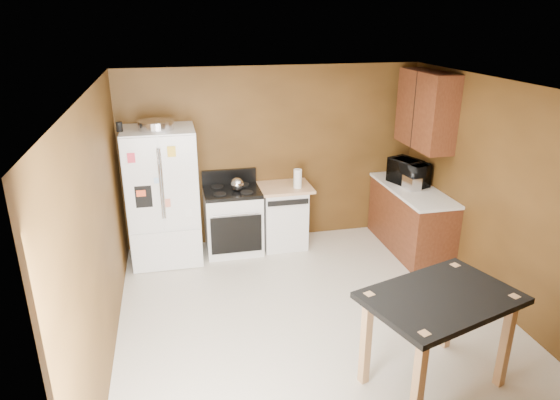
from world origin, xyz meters
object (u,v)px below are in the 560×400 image
object	(u,v)px
roasting_pan	(156,125)
paper_towel	(298,179)
dishwasher	(283,215)
island	(440,309)
pen_cup	(119,127)
refrigerator	(163,196)
gas_range	(233,219)
toaster	(412,183)
green_canister	(297,180)
kettle	(237,184)
microwave	(408,173)

from	to	relation	value
roasting_pan	paper_towel	distance (m)	2.00
dishwasher	island	xyz separation A→B (m)	(0.66, -3.12, 0.32)
pen_cup	refrigerator	distance (m)	1.06
gas_range	island	distance (m)	3.41
paper_towel	gas_range	distance (m)	1.06
pen_cup	toaster	bearing A→B (deg)	-5.67
roasting_pan	gas_range	size ratio (longest dim) A/B	0.40
gas_range	island	world-z (taller)	gas_range
island	green_canister	bearing A→B (deg)	98.01
green_canister	island	size ratio (longest dim) A/B	0.08
gas_range	kettle	bearing A→B (deg)	-38.14
dishwasher	pen_cup	bearing A→B (deg)	-175.62
paper_towel	green_canister	bearing A→B (deg)	77.74
kettle	dishwasher	bearing A→B (deg)	6.68
refrigerator	pen_cup	bearing A→B (deg)	-170.54
island	kettle	bearing A→B (deg)	113.39
dishwasher	island	size ratio (longest dim) A/B	0.60
roasting_pan	kettle	xyz separation A→B (m)	(0.99, 0.05, -0.86)
refrigerator	island	world-z (taller)	refrigerator
paper_towel	dishwasher	distance (m)	0.61
paper_towel	green_canister	world-z (taller)	paper_towel
roasting_pan	kettle	bearing A→B (deg)	2.82
refrigerator	roasting_pan	bearing A→B (deg)	-105.54
roasting_pan	pen_cup	size ratio (longest dim) A/B	3.81
green_canister	refrigerator	size ratio (longest dim) A/B	0.06
paper_towel	refrigerator	world-z (taller)	refrigerator
microwave	paper_towel	bearing A→B (deg)	62.36
paper_towel	green_canister	size ratio (longest dim) A/B	2.30
toaster	green_canister	bearing A→B (deg)	150.90
gas_range	pen_cup	bearing A→B (deg)	-174.32
green_canister	microwave	distance (m)	1.55
roasting_pan	refrigerator	xyz separation A→B (m)	(0.01, 0.04, -0.95)
gas_range	dishwasher	distance (m)	0.72
microwave	gas_range	size ratio (longest dim) A/B	0.51
pen_cup	kettle	bearing A→B (deg)	3.32
roasting_pan	dishwasher	size ratio (longest dim) A/B	0.49
gas_range	microwave	bearing A→B (deg)	-6.81
paper_towel	dishwasher	size ratio (longest dim) A/B	0.30
kettle	green_canister	xyz separation A→B (m)	(0.87, 0.13, -0.04)
dishwasher	gas_range	bearing A→B (deg)	-178.06
paper_towel	toaster	bearing A→B (deg)	-15.82
roasting_pan	paper_towel	size ratio (longest dim) A/B	1.67
kettle	refrigerator	distance (m)	0.98
paper_towel	dishwasher	xyz separation A→B (m)	(-0.18, 0.11, -0.57)
roasting_pan	microwave	bearing A→B (deg)	-3.25
refrigerator	microwave	bearing A→B (deg)	-3.94
kettle	dishwasher	size ratio (longest dim) A/B	0.20
paper_towel	dishwasher	world-z (taller)	paper_towel
green_canister	island	bearing A→B (deg)	-81.99
pen_cup	toaster	xyz separation A→B (m)	(3.75, -0.37, -0.87)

